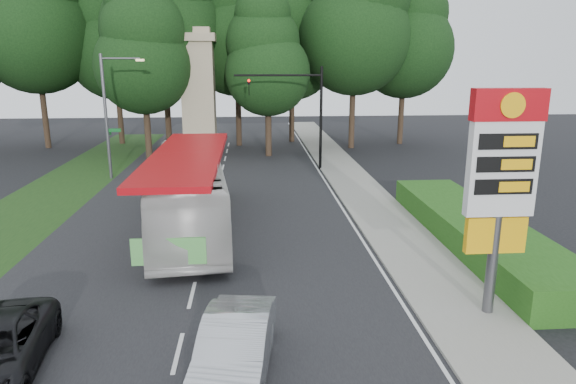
{
  "coord_description": "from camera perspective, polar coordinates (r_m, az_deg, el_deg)",
  "views": [
    {
      "loc": [
        2.04,
        -11.85,
        7.59
      ],
      "look_at": [
        3.58,
        9.04,
        2.2
      ],
      "focal_mm": 32.0,
      "sensor_mm": 36.0,
      "label": 1
    }
  ],
  "objects": [
    {
      "name": "sedan_silver",
      "position": [
        13.11,
        -5.94,
        -17.0
      ],
      "size": [
        2.23,
        4.85,
        1.54
      ],
      "primitive_type": "imported",
      "rotation": [
        0.0,
        0.0,
        -0.13
      ],
      "color": "#AFB2B7",
      "rests_on": "ground"
    },
    {
      "name": "tree_center_left",
      "position": [
        45.62,
        -13.89,
        19.61
      ],
      "size": [
        10.08,
        10.08,
        19.8
      ],
      "color": "#2D2116",
      "rests_on": "ground"
    },
    {
      "name": "road_surface",
      "position": [
        25.11,
        -8.69,
        -3.31
      ],
      "size": [
        14.0,
        80.0,
        0.02
      ],
      "primitive_type": "cube",
      "color": "black",
      "rests_on": "ground"
    },
    {
      "name": "tree_monument_left",
      "position": [
        41.65,
        -15.93,
        15.4
      ],
      "size": [
        7.28,
        7.28,
        14.3
      ],
      "color": "#2D2116",
      "rests_on": "ground"
    },
    {
      "name": "ground",
      "position": [
        14.22,
        -12.41,
        -18.19
      ],
      "size": [
        120.0,
        120.0,
        0.0
      ],
      "primitive_type": "plane",
      "color": "black",
      "rests_on": "ground"
    },
    {
      "name": "tree_west_mid",
      "position": [
        50.37,
        -26.52,
        17.66
      ],
      "size": [
        9.8,
        9.8,
        19.25
      ],
      "color": "#2D2116",
      "rests_on": "ground"
    },
    {
      "name": "transit_bus",
      "position": [
        23.8,
        -10.96,
        0.03
      ],
      "size": [
        4.31,
        13.02,
        3.56
      ],
      "primitive_type": "imported",
      "rotation": [
        0.0,
        0.0,
        0.11
      ],
      "color": "silver",
      "rests_on": "ground"
    },
    {
      "name": "tree_east_near",
      "position": [
        49.06,
        0.44,
        16.87
      ],
      "size": [
        8.12,
        8.12,
        15.95
      ],
      "color": "#2D2116",
      "rests_on": "ground"
    },
    {
      "name": "monument",
      "position": [
        42.12,
        -9.89,
        10.84
      ],
      "size": [
        3.0,
        3.0,
        10.05
      ],
      "color": "tan",
      "rests_on": "ground"
    },
    {
      "name": "grass_verge_left",
      "position": [
        32.89,
        -24.62,
        -0.23
      ],
      "size": [
        5.0,
        50.0,
        0.02
      ],
      "primitive_type": "cube",
      "color": "#193814",
      "rests_on": "ground"
    },
    {
      "name": "tree_far_east",
      "position": [
        48.97,
        12.95,
        17.31
      ],
      "size": [
        8.68,
        8.68,
        17.05
      ],
      "color": "#2D2116",
      "rests_on": "ground"
    },
    {
      "name": "gas_station_pylon",
      "position": [
        15.9,
        22.66,
        1.91
      ],
      "size": [
        2.1,
        0.45,
        6.85
      ],
      "color": "#59595E",
      "rests_on": "ground"
    },
    {
      "name": "hedge",
      "position": [
        23.08,
        20.28,
        -4.13
      ],
      "size": [
        3.0,
        14.0,
        1.2
      ],
      "primitive_type": "cube",
      "color": "#204F15",
      "rests_on": "ground"
    },
    {
      "name": "tree_west_near",
      "position": [
        50.37,
        -18.84,
        16.45
      ],
      "size": [
        8.4,
        8.4,
        16.5
      ],
      "color": "#2D2116",
      "rests_on": "ground"
    },
    {
      "name": "sidewalk_right",
      "position": [
        25.84,
        10.47,
        -2.76
      ],
      "size": [
        3.0,
        80.0,
        0.12
      ],
      "primitive_type": "cube",
      "color": "gray",
      "rests_on": "ground"
    },
    {
      "name": "streetlight_signs",
      "position": [
        35.19,
        -19.28,
        8.5
      ],
      "size": [
        2.75,
        0.98,
        8.0
      ],
      "color": "#59595E",
      "rests_on": "ground"
    },
    {
      "name": "tree_east_mid",
      "position": [
        45.9,
        7.47,
        19.02
      ],
      "size": [
        9.52,
        9.52,
        18.7
      ],
      "color": "#2D2116",
      "rests_on": "ground"
    },
    {
      "name": "tree_center_right",
      "position": [
        46.99,
        -5.77,
        18.54
      ],
      "size": [
        9.24,
        9.24,
        18.15
      ],
      "color": "#2D2116",
      "rests_on": "ground"
    },
    {
      "name": "traffic_signal_mast",
      "position": [
        36.16,
        1.6,
        9.79
      ],
      "size": [
        6.1,
        0.35,
        7.2
      ],
      "color": "black",
      "rests_on": "ground"
    },
    {
      "name": "tree_monument_right",
      "position": [
        41.38,
        -2.27,
        15.0
      ],
      "size": [
        6.72,
        6.72,
        13.2
      ],
      "color": "#2D2116",
      "rests_on": "ground"
    }
  ]
}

